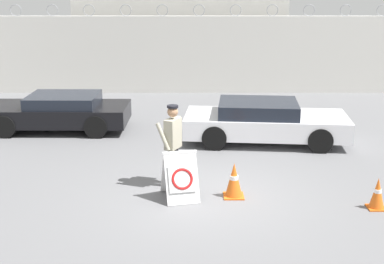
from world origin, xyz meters
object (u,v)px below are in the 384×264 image
at_px(security_guard, 175,141).
at_px(parked_car_front_coupe, 61,111).
at_px(traffic_cone_mid, 236,180).
at_px(barricade_sign, 182,176).
at_px(traffic_cone_near, 379,194).
at_px(parked_car_rear_sedan, 266,121).

xyz_separation_m(security_guard, parked_car_front_coupe, (-3.67, 4.69, -0.45)).
relative_size(traffic_cone_mid, parked_car_front_coupe, 0.17).
distance_m(barricade_sign, security_guard, 0.95).
height_order(traffic_cone_near, parked_car_rear_sedan, parked_car_rear_sedan).
height_order(barricade_sign, parked_car_rear_sedan, parked_car_rear_sedan).
xyz_separation_m(traffic_cone_mid, parked_car_rear_sedan, (1.16, 4.09, 0.23)).
distance_m(barricade_sign, parked_car_rear_sedan, 4.77).
height_order(traffic_cone_near, traffic_cone_mid, traffic_cone_mid).
relative_size(barricade_sign, parked_car_front_coupe, 0.24).
height_order(parked_car_front_coupe, parked_car_rear_sedan, parked_car_rear_sedan).
height_order(security_guard, parked_car_rear_sedan, security_guard).
bearing_deg(barricade_sign, traffic_cone_mid, -8.51).
relative_size(barricade_sign, traffic_cone_mid, 1.38).
relative_size(barricade_sign, parked_car_rear_sedan, 0.22).
bearing_deg(traffic_cone_near, barricade_sign, 172.42).
relative_size(security_guard, traffic_cone_near, 2.81).
xyz_separation_m(security_guard, parked_car_rear_sedan, (2.46, 3.41, -0.43)).
distance_m(traffic_cone_near, parked_car_rear_sedan, 5.00).
distance_m(parked_car_front_coupe, parked_car_rear_sedan, 6.26).
height_order(barricade_sign, parked_car_front_coupe, parked_car_front_coupe).
bearing_deg(barricade_sign, parked_car_rear_sedan, 48.15).
xyz_separation_m(barricade_sign, parked_car_front_coupe, (-3.85, 5.47, 0.08)).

